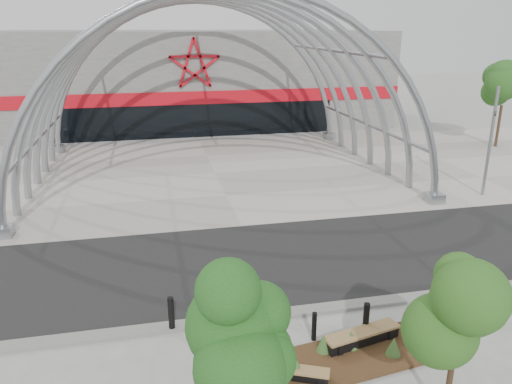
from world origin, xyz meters
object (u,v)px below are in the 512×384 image
object	(u,v)px
bench_0	(293,375)
bench_1	(362,339)
signal_pole	(490,140)
street_tree_1	(460,309)
street_tree_0	(251,322)
bollard_2	(366,321)

from	to	relation	value
bench_0	bench_1	size ratio (longest dim) A/B	0.77
signal_pole	bench_1	bearing A→B (deg)	-137.01
street_tree_1	bench_1	bearing A→B (deg)	104.34
street_tree_0	street_tree_1	xyz separation A→B (m)	(4.45, -0.10, -0.24)
street_tree_1	signal_pole	bearing A→B (deg)	51.75
signal_pole	street_tree_0	xyz separation A→B (m)	(-15.17, -13.50, 0.14)
bench_0	bollard_2	distance (m)	2.86
signal_pole	street_tree_1	bearing A→B (deg)	-128.25
street_tree_1	street_tree_0	bearing A→B (deg)	178.67
street_tree_0	street_tree_1	size ratio (longest dim) A/B	1.08
bench_1	bollard_2	bearing A→B (deg)	53.23
bollard_2	street_tree_0	bearing A→B (deg)	-141.46
street_tree_1	bench_0	bearing A→B (deg)	147.08
street_tree_1	bench_1	xyz separation A→B (m)	(-0.74, 2.91, -2.61)
signal_pole	street_tree_1	size ratio (longest dim) A/B	1.42
bollard_2	signal_pole	bearing A→B (deg)	42.70
street_tree_0	bench_1	bearing A→B (deg)	37.16
bench_0	bench_1	world-z (taller)	bench_1
signal_pole	street_tree_0	distance (m)	20.30
bench_1	bollard_2	distance (m)	0.54
signal_pole	bench_1	xyz separation A→B (m)	(-11.46, -10.69, -2.71)
street_tree_1	bollard_2	world-z (taller)	street_tree_1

